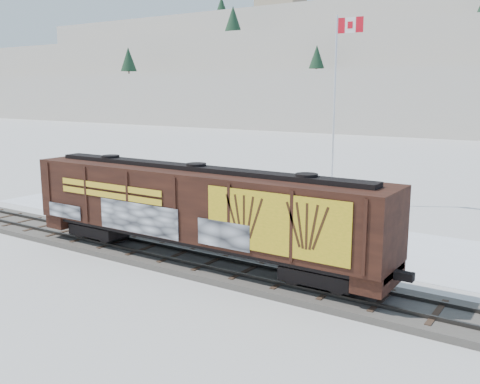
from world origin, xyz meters
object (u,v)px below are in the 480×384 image
Objects in this scene: hopper_railcar at (197,207)px; flagpole at (335,136)px; car_silver at (126,203)px; car_dark at (312,230)px; car_white at (202,203)px.

hopper_railcar is 1.41× the size of flagpole.
car_silver reaches higher than car_dark.
car_dark is (13.05, 0.63, -0.05)m from car_silver.
car_dark is (8.91, -2.13, -0.03)m from car_white.
car_dark is at bearing -80.97° from car_silver.
flagpole is at bearing -37.23° from car_silver.
car_white is at bearing 99.45° from car_dark.
flagpole reaches higher than car_white.
car_silver reaches higher than car_white.
car_silver is at bearing 151.67° from hopper_railcar.
car_silver is 4.98m from car_white.
car_dark is at bearing -72.07° from flagpole.
car_silver is at bearing -133.51° from flagpole.
hopper_railcar reaches higher than car_white.
car_white is (-6.09, 8.28, -2.00)m from hopper_railcar.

